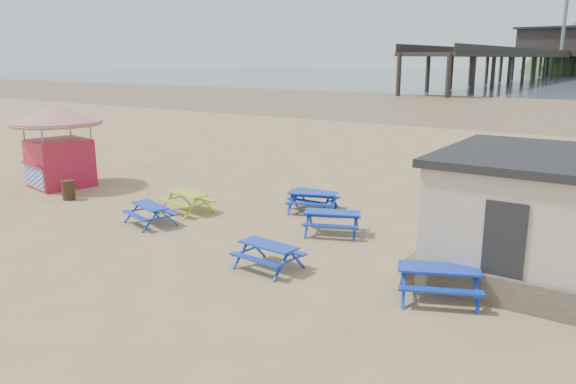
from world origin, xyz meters
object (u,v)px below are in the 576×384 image
Objects in this scene: picnic_table_yellow at (187,202)px; ice_cream_kiosk at (57,136)px; litter_bin at (68,190)px; picnic_table_blue_a at (313,202)px; picnic_table_blue_b at (314,200)px.

ice_cream_kiosk is at bearing -168.98° from picnic_table_yellow.
picnic_table_yellow is 5.29m from litter_bin.
ice_cream_kiosk is (-7.51, 0.05, 1.82)m from picnic_table_yellow.
picnic_table_yellow is 2.54× the size of litter_bin.
picnic_table_yellow is at bearing -166.49° from picnic_table_blue_a.
picnic_table_blue_a is 11.70m from ice_cream_kiosk.
litter_bin is at bearing -177.15° from picnic_table_blue_a.
picnic_table_blue_a reaches higher than picnic_table_blue_b.
ice_cream_kiosk is 3.26m from litter_bin.
ice_cream_kiosk is at bearing -166.77° from picnic_table_blue_b.
picnic_table_blue_b is at bearing 26.02° from litter_bin.
litter_bin is (-8.69, -4.24, 0.06)m from picnic_table_blue_b.
picnic_table_blue_b is 11.59m from ice_cream_kiosk.
picnic_table_blue_b is at bearing 96.71° from picnic_table_blue_a.
litter_bin is at bearing -155.52° from picnic_table_blue_b.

